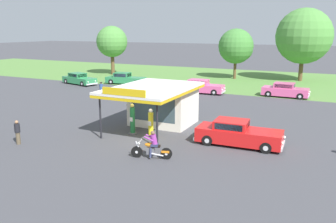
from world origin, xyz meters
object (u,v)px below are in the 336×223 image
parked_car_back_row_centre_right (285,90)px  parked_car_back_row_far_right (125,79)px  gas_pump_nearside (133,120)px  bystander_admiring_sedan (18,132)px  parked_car_back_row_centre_left (79,79)px  bystander_strolling_foreground (101,89)px  motorcycle_with_rider (152,147)px  gas_pump_offside (151,124)px  parked_car_back_row_far_left (201,87)px  featured_classic_sedan (238,134)px

parked_car_back_row_centre_right → parked_car_back_row_far_right: bearing=179.1°
gas_pump_nearside → bystander_admiring_sedan: size_ratio=1.39×
parked_car_back_row_centre_left → bystander_strolling_foreground: bystander_strolling_foreground is taller
parked_car_back_row_centre_left → bystander_admiring_sedan: size_ratio=3.62×
gas_pump_nearside → motorcycle_with_rider: 4.84m
gas_pump_nearside → parked_car_back_row_centre_right: (7.62, 18.28, -0.28)m
gas_pump_nearside → motorcycle_with_rider: bearing=-46.1°
gas_pump_offside → motorcycle_with_rider: gas_pump_offside is taller
bystander_strolling_foreground → parked_car_back_row_far_left: bearing=37.2°
parked_car_back_row_far_left → bystander_strolling_foreground: size_ratio=3.31×
motorcycle_with_rider → parked_car_back_row_far_left: 20.59m
featured_classic_sedan → parked_car_back_row_far_right: featured_classic_sedan is taller
parked_car_back_row_far_left → motorcycle_with_rider: bearing=-77.3°
motorcycle_with_rider → featured_classic_sedan: bearing=49.4°
gas_pump_offside → bystander_strolling_foreground: 15.09m
gas_pump_offside → motorcycle_with_rider: (1.94, -3.48, -0.21)m
parked_car_back_row_far_left → parked_car_back_row_centre_left: 16.51m
featured_classic_sedan → parked_car_back_row_centre_right: size_ratio=1.10×
motorcycle_with_rider → featured_classic_sedan: 5.64m
featured_classic_sedan → parked_car_back_row_far_left: size_ratio=1.02×
parked_car_back_row_centre_left → parked_car_back_row_far_left: bearing=2.7°
motorcycle_with_rider → bystander_strolling_foreground: (-13.25, 13.48, 0.19)m
parked_car_back_row_far_right → bystander_admiring_sedan: bearing=-73.2°
gas_pump_offside → bystander_strolling_foreground: size_ratio=1.19×
motorcycle_with_rider → bystander_admiring_sedan: motorcycle_with_rider is taller
gas_pump_nearside → featured_classic_sedan: (7.02, 0.80, -0.27)m
motorcycle_with_rider → featured_classic_sedan: motorcycle_with_rider is taller
motorcycle_with_rider → parked_car_back_row_centre_right: 22.17m
gas_pump_offside → bystander_strolling_foreground: bearing=138.5°
gas_pump_offside → parked_car_back_row_centre_left: bearing=140.3°
parked_car_back_row_far_left → parked_car_back_row_centre_right: (8.81, 1.67, -0.01)m
gas_pump_nearside → featured_classic_sedan: size_ratio=0.39×
parked_car_back_row_centre_right → bystander_admiring_sedan: size_ratio=3.21×
gas_pump_nearside → parked_car_back_row_far_right: gas_pump_nearside is taller
parked_car_back_row_centre_right → parked_car_back_row_centre_left: bearing=-174.5°
motorcycle_with_rider → parked_car_back_row_far_right: motorcycle_with_rider is taller
featured_classic_sedan → gas_pump_nearside: bearing=-173.5°
gas_pump_nearside → featured_classic_sedan: gas_pump_nearside is taller
parked_car_back_row_far_left → parked_car_back_row_centre_right: size_ratio=1.08×
motorcycle_with_rider → parked_car_back_row_centre_left: size_ratio=0.41×
parked_car_back_row_centre_right → bystander_admiring_sedan: bearing=-119.1°
parked_car_back_row_centre_right → bystander_strolling_foreground: bystander_strolling_foreground is taller
parked_car_back_row_centre_left → parked_car_back_row_centre_right: bearing=5.5°
gas_pump_nearside → parked_car_back_row_far_right: bearing=123.7°
gas_pump_offside → parked_car_back_row_centre_right: gas_pump_offside is taller
featured_classic_sedan → bystander_strolling_foreground: bystander_strolling_foreground is taller
parked_car_back_row_centre_right → parked_car_back_row_centre_left: (-25.30, -2.46, -0.03)m
gas_pump_offside → parked_car_back_row_far_left: (-2.59, 16.61, -0.17)m
parked_car_back_row_far_left → featured_classic_sedan: bearing=-62.6°
parked_car_back_row_far_left → bystander_strolling_foreground: (-8.72, -6.60, 0.15)m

